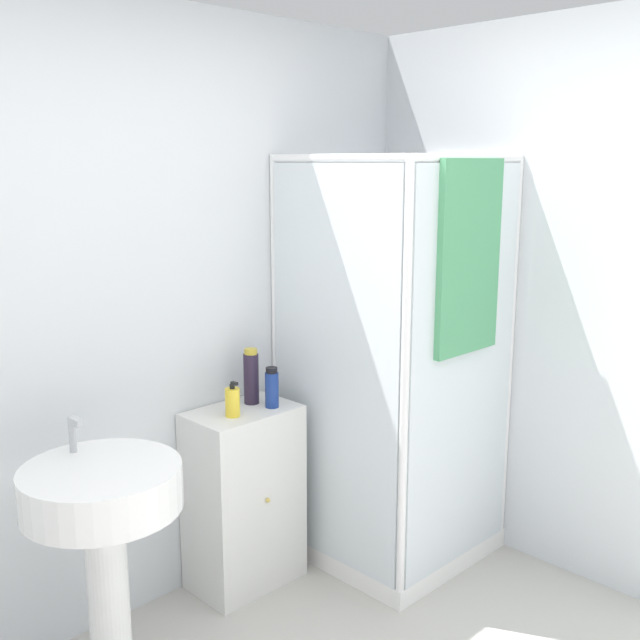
# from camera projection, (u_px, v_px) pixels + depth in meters

# --- Properties ---
(wall_back) EXTENTS (6.40, 0.06, 2.50)m
(wall_back) POSITION_uv_depth(u_px,v_px,m) (100.00, 325.00, 2.92)
(wall_back) COLOR silver
(wall_back) RESTS_ON ground_plane
(shower_enclosure) EXTENTS (0.82, 0.85, 1.91)m
(shower_enclosure) POSITION_uv_depth(u_px,v_px,m) (398.00, 444.00, 3.52)
(shower_enclosure) COLOR white
(shower_enclosure) RESTS_ON ground_plane
(vanity_cabinet) EXTENTS (0.48, 0.33, 0.82)m
(vanity_cabinet) POSITION_uv_depth(u_px,v_px,m) (244.00, 497.00, 3.34)
(vanity_cabinet) COLOR silver
(vanity_cabinet) RESTS_ON ground_plane
(sink) EXTENTS (0.54, 0.54, 1.01)m
(sink) POSITION_uv_depth(u_px,v_px,m) (104.00, 519.00, 2.52)
(sink) COLOR white
(sink) RESTS_ON ground_plane
(soap_dispenser) EXTENTS (0.06, 0.06, 0.15)m
(soap_dispenser) POSITION_uv_depth(u_px,v_px,m) (233.00, 402.00, 3.16)
(soap_dispenser) COLOR yellow
(soap_dispenser) RESTS_ON vanity_cabinet
(shampoo_bottle_tall_black) EXTENTS (0.07, 0.07, 0.25)m
(shampoo_bottle_tall_black) POSITION_uv_depth(u_px,v_px,m) (251.00, 377.00, 3.32)
(shampoo_bottle_tall_black) COLOR #281E33
(shampoo_bottle_tall_black) RESTS_ON vanity_cabinet
(shampoo_bottle_blue) EXTENTS (0.06, 0.06, 0.18)m
(shampoo_bottle_blue) POSITION_uv_depth(u_px,v_px,m) (272.00, 388.00, 3.27)
(shampoo_bottle_blue) COLOR navy
(shampoo_bottle_blue) RESTS_ON vanity_cabinet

